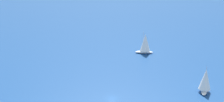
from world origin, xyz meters
The scene contains 3 objects.
ground_plane centered at (0.00, 0.00, 0.00)m, with size 2000.00×2000.00×0.00m, color navy.
sailboat_far_stbd centered at (-4.27, -53.23, 5.79)m, with size 10.16×6.29×12.68m.
sailboat_offshore centered at (-36.87, -15.81, 5.46)m, with size 5.16×9.30×11.96m.
Camera 1 is at (-31.72, 114.22, 68.07)m, focal length 52.11 mm.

